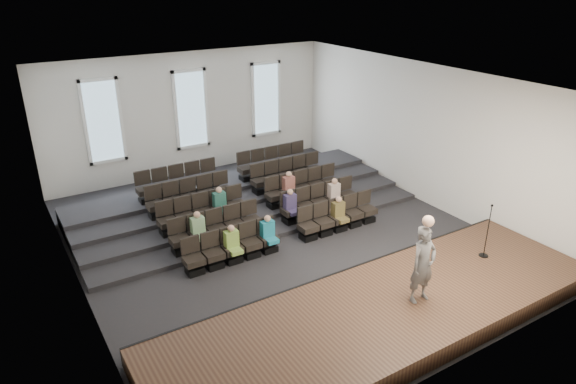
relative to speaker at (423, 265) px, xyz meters
name	(u,v)px	position (x,y,z in m)	size (l,w,h in m)	color
ground	(279,237)	(-0.81, 5.34, -1.48)	(14.00, 14.00, 0.00)	black
ceiling	(278,81)	(-0.81, 5.34, 3.53)	(12.00, 14.00, 0.02)	white
wall_back	(191,114)	(-0.81, 12.36, 1.02)	(12.00, 0.04, 5.00)	silver
wall_front	(461,269)	(-0.81, -1.68, 1.02)	(12.00, 0.04, 5.00)	silver
wall_left	(68,208)	(-6.83, 5.34, 1.02)	(0.04, 14.00, 5.00)	silver
wall_right	(422,134)	(5.21, 5.34, 1.02)	(0.04, 14.00, 5.00)	silver
stage	(386,313)	(-0.81, 0.24, -1.23)	(11.80, 3.60, 0.50)	#47301E
stage_lip	(342,279)	(-0.81, 2.01, -1.23)	(11.80, 0.06, 0.52)	black
risers	(235,197)	(-0.81, 8.51, -1.28)	(11.80, 4.80, 0.60)	black
seating_rows	(256,201)	(-0.81, 6.88, -0.80)	(6.80, 4.70, 1.67)	black
windows	(191,109)	(-0.81, 12.29, 1.22)	(8.44, 0.10, 3.24)	white
audience	(274,211)	(-0.81, 5.66, -0.67)	(5.45, 2.64, 1.10)	#80A542
speaker	(423,265)	(0.00, 0.00, 0.00)	(0.71, 0.47, 1.96)	#545250
mic_stand	(486,241)	(3.06, 0.56, -0.50)	(0.27, 0.27, 1.59)	black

